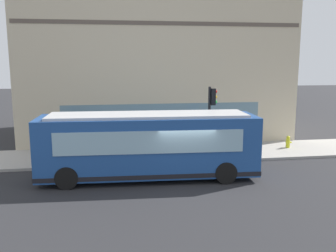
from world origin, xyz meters
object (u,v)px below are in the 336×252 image
(city_bus_nearside, at_px, (148,146))
(fire_hydrant, at_px, (288,142))
(traffic_light_near_corner, at_px, (212,109))
(pedestrian_near_building_entrance, at_px, (147,136))
(pedestrian_by_light_pole, at_px, (240,131))

(city_bus_nearside, distance_m, fire_hydrant, 10.06)
(city_bus_nearside, relative_size, traffic_light_near_corner, 2.58)
(traffic_light_near_corner, bearing_deg, pedestrian_near_building_entrance, 65.78)
(pedestrian_near_building_entrance, bearing_deg, pedestrian_by_light_pole, -79.81)
(fire_hydrant, bearing_deg, pedestrian_near_building_entrance, 89.98)
(pedestrian_near_building_entrance, bearing_deg, traffic_light_near_corner, -114.22)
(city_bus_nearside, relative_size, pedestrian_by_light_pole, 6.15)
(city_bus_nearside, distance_m, pedestrian_by_light_pole, 8.24)
(city_bus_nearside, distance_m, pedestrian_near_building_entrance, 4.20)
(city_bus_nearside, xyz_separation_m, pedestrian_by_light_pole, (5.25, -6.34, -0.46))
(pedestrian_by_light_pole, relative_size, pedestrian_near_building_entrance, 0.95)
(traffic_light_near_corner, bearing_deg, fire_hydrant, -74.02)
(traffic_light_near_corner, xyz_separation_m, fire_hydrant, (1.53, -5.35, -2.38))
(traffic_light_near_corner, distance_m, fire_hydrant, 6.05)
(city_bus_nearside, bearing_deg, pedestrian_by_light_pole, -50.38)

